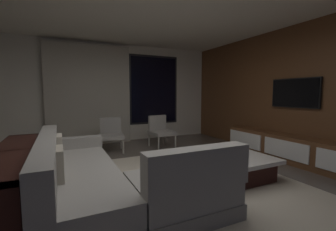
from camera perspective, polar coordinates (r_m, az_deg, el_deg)
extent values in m
plane|color=#564C44|center=(3.30, -0.65, -18.36)|extent=(9.20, 9.20, 0.00)
cube|color=silver|center=(6.52, -14.46, 5.44)|extent=(6.60, 0.12, 2.70)
cube|color=black|center=(6.84, -3.56, 6.43)|extent=(1.52, 0.02, 2.02)
cube|color=black|center=(6.82, -3.51, 6.43)|extent=(1.40, 0.03, 1.90)
cube|color=#BCB5A3|center=(6.26, -19.08, 4.86)|extent=(2.10, 0.12, 2.60)
cube|color=brown|center=(5.13, 32.18, 4.81)|extent=(0.12, 7.80, 2.70)
cube|color=beige|center=(3.37, 5.77, -17.76)|extent=(3.20, 3.80, 0.01)
cube|color=gray|center=(3.20, -21.04, -17.81)|extent=(0.90, 2.50, 0.18)
cube|color=#9E9991|center=(3.12, -21.17, -14.26)|extent=(0.86, 2.42, 0.24)
cube|color=#9E9991|center=(3.03, -28.08, -8.84)|extent=(0.20, 2.50, 0.40)
cube|color=#9E9991|center=(4.18, -22.54, -6.34)|extent=(0.90, 0.20, 0.18)
cube|color=gray|center=(2.74, 3.08, -21.54)|extent=(1.10, 0.90, 0.18)
cube|color=#9E9991|center=(2.65, 3.11, -17.50)|extent=(1.07, 0.86, 0.24)
cube|color=#9E9991|center=(2.26, 7.54, -13.02)|extent=(1.10, 0.20, 0.40)
cube|color=beige|center=(3.57, -25.75, -7.29)|extent=(0.10, 0.36, 0.36)
cube|color=#B2A893|center=(2.74, -25.74, -11.05)|extent=(0.10, 0.36, 0.36)
cube|color=black|center=(3.85, 15.00, -12.65)|extent=(1.00, 1.00, 0.30)
cube|color=white|center=(3.80, 15.07, -10.07)|extent=(1.16, 1.16, 0.06)
cube|color=#7E79D6|center=(3.90, 13.23, -8.95)|extent=(0.26, 0.20, 0.03)
cube|color=#75664A|center=(3.89, 13.08, -8.55)|extent=(0.25, 0.19, 0.03)
cube|color=#44427C|center=(3.88, 13.15, -8.17)|extent=(0.23, 0.15, 0.02)
cube|color=#C888A1|center=(3.88, 13.02, -7.79)|extent=(0.26, 0.20, 0.03)
cylinder|color=#B2ADA0|center=(5.66, 1.89, -6.30)|extent=(0.04, 0.04, 0.36)
cylinder|color=#B2ADA0|center=(5.41, -2.37, -6.84)|extent=(0.04, 0.04, 0.36)
cylinder|color=#B2ADA0|center=(6.07, -0.74, -5.48)|extent=(0.04, 0.04, 0.36)
cylinder|color=#B2ADA0|center=(5.85, -4.80, -5.94)|extent=(0.04, 0.04, 0.36)
cube|color=#9E9991|center=(5.71, -1.51, -4.36)|extent=(0.60, 0.61, 0.08)
cube|color=#9E9991|center=(5.88, -2.70, -1.80)|extent=(0.49, 0.13, 0.38)
cylinder|color=#B2ADA0|center=(5.20, -11.15, -7.46)|extent=(0.04, 0.04, 0.36)
cylinder|color=#B2ADA0|center=(5.17, -16.49, -7.65)|extent=(0.04, 0.04, 0.36)
cylinder|color=#B2ADA0|center=(5.69, -11.70, -6.36)|extent=(0.04, 0.04, 0.36)
cylinder|color=#B2ADA0|center=(5.66, -16.57, -6.52)|extent=(0.04, 0.04, 0.36)
cube|color=#9E9991|center=(5.39, -14.02, -5.11)|extent=(0.62, 0.63, 0.08)
cube|color=#9E9991|center=(5.59, -14.22, -2.35)|extent=(0.49, 0.15, 0.38)
cube|color=brown|center=(5.07, 28.88, -7.46)|extent=(0.44, 3.10, 0.52)
cube|color=white|center=(4.88, 27.30, -7.56)|extent=(0.02, 0.93, 0.33)
cube|color=white|center=(5.55, 18.63, -5.71)|extent=(0.02, 0.93, 0.33)
cube|color=#BE4E8D|center=(4.70, 35.79, -10.60)|extent=(0.03, 0.04, 0.19)
cube|color=#4A8542|center=(4.76, 34.38, -10.56)|extent=(0.03, 0.04, 0.15)
cube|color=black|center=(5.18, 29.21, 4.95)|extent=(0.04, 1.01, 0.58)
cube|color=black|center=(5.18, 29.18, 4.95)|extent=(0.05, 0.97, 0.54)
cube|color=black|center=(2.94, -34.53, -7.57)|extent=(0.40, 2.10, 0.04)
cube|color=black|center=(3.12, -33.93, -18.04)|extent=(0.38, 2.04, 0.03)
cube|color=black|center=(4.01, -32.00, -9.28)|extent=(0.40, 0.04, 0.74)
cube|color=black|center=(3.03, -34.16, -14.03)|extent=(0.38, 0.03, 0.74)
cube|color=white|center=(2.54, -36.09, -20.50)|extent=(0.18, 0.04, 0.22)
cube|color=silver|center=(2.67, -35.63, -19.00)|extent=(0.18, 0.04, 0.24)
cube|color=silver|center=(2.80, -34.80, -17.81)|extent=(0.18, 0.04, 0.24)
cube|color=white|center=(2.93, -34.59, -16.75)|extent=(0.18, 0.04, 0.24)
cube|color=silver|center=(3.07, -34.23, -15.69)|extent=(0.18, 0.04, 0.24)
cube|color=silver|center=(3.20, -33.57, -14.94)|extent=(0.18, 0.04, 0.22)
cube|color=silver|center=(3.34, -33.26, -14.04)|extent=(0.18, 0.04, 0.23)
cube|color=silver|center=(3.48, -32.98, -13.34)|extent=(0.18, 0.04, 0.22)
cube|color=silver|center=(3.61, -32.71, -12.56)|extent=(0.18, 0.04, 0.23)
cube|color=white|center=(3.75, -32.57, -11.95)|extent=(0.18, 0.04, 0.22)
cube|color=silver|center=(3.88, -32.24, -11.01)|extent=(0.18, 0.04, 0.27)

